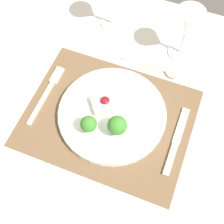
% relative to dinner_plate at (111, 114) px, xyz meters
% --- Properties ---
extents(ground_plane, '(8.00, 8.00, 0.00)m').
position_rel_dinner_plate_xyz_m(ground_plane, '(-0.01, -0.01, -0.74)').
color(ground_plane, '#4C4742').
extents(dining_table, '(1.50, 0.96, 0.72)m').
position_rel_dinner_plate_xyz_m(dining_table, '(-0.01, -0.01, -0.10)').
color(dining_table, beige).
rests_on(dining_table, ground_plane).
extents(placemat, '(0.44, 0.34, 0.00)m').
position_rel_dinner_plate_xyz_m(placemat, '(-0.01, -0.01, -0.02)').
color(placemat, brown).
rests_on(placemat, dining_table).
extents(dinner_plate, '(0.29, 0.29, 0.08)m').
position_rel_dinner_plate_xyz_m(dinner_plate, '(0.00, 0.00, 0.00)').
color(dinner_plate, white).
rests_on(dinner_plate, placemat).
extents(fork, '(0.02, 0.20, 0.01)m').
position_rel_dinner_plate_xyz_m(fork, '(-0.19, 0.01, -0.01)').
color(fork, beige).
rests_on(fork, placemat).
extents(knife, '(0.02, 0.20, 0.01)m').
position_rel_dinner_plate_xyz_m(knife, '(0.18, -0.02, -0.01)').
color(knife, beige).
rests_on(knife, placemat).
extents(spoon, '(0.18, 0.04, 0.01)m').
position_rel_dinner_plate_xyz_m(spoon, '(0.10, 0.20, -0.01)').
color(spoon, beige).
rests_on(spoon, dining_table).
extents(wine_glass_near, '(0.08, 0.08, 0.17)m').
position_rel_dinner_plate_xyz_m(wine_glass_near, '(0.11, 0.28, 0.10)').
color(wine_glass_near, white).
rests_on(wine_glass_near, dining_table).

